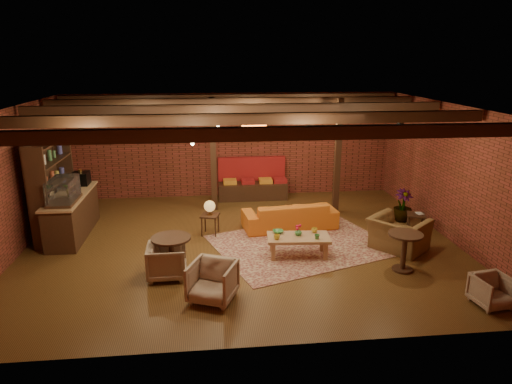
{
  "coord_description": "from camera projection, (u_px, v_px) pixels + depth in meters",
  "views": [
    {
      "loc": [
        -0.72,
        -9.97,
        4.27
      ],
      "look_at": [
        0.35,
        0.2,
        1.21
      ],
      "focal_mm": 32.0,
      "sensor_mm": 36.0,
      "label": 1
    }
  ],
  "objects": [
    {
      "name": "sofa",
      "position": [
        290.0,
        215.0,
        11.7
      ],
      "size": [
        2.47,
        1.21,
        0.69
      ],
      "primitive_type": "imported",
      "rotation": [
        0.0,
        0.0,
        3.26
      ],
      "color": "#C6601B",
      "rests_on": "floor"
    },
    {
      "name": "round_table_left",
      "position": [
        172.0,
        250.0,
        9.11
      ],
      "size": [
        0.79,
        0.79,
        0.82
      ],
      "color": "#311F10",
      "rests_on": "floor"
    },
    {
      "name": "round_table_right",
      "position": [
        405.0,
        246.0,
        9.31
      ],
      "size": [
        0.7,
        0.7,
        0.82
      ],
      "color": "#311F10",
      "rests_on": "floor"
    },
    {
      "name": "wall_front",
      "position": [
        262.0,
        250.0,
        6.52
      ],
      "size": [
        10.0,
        0.02,
        3.2
      ],
      "primitive_type": "cube",
      "color": "maroon",
      "rests_on": "ground"
    },
    {
      "name": "rug",
      "position": [
        302.0,
        244.0,
        10.74
      ],
      "size": [
        4.62,
        4.06,
        0.01
      ],
      "primitive_type": "cube",
      "rotation": [
        0.0,
        0.0,
        0.33
      ],
      "color": "maroon",
      "rests_on": "floor"
    },
    {
      "name": "side_table_lamp",
      "position": [
        210.0,
        209.0,
        11.17
      ],
      "size": [
        0.51,
        0.51,
        0.88
      ],
      "rotation": [
        0.0,
        0.0,
        -0.24
      ],
      "color": "#311F10",
      "rests_on": "floor"
    },
    {
      "name": "armchair_far",
      "position": [
        493.0,
        290.0,
        8.04
      ],
      "size": [
        0.68,
        0.65,
        0.62
      ],
      "primitive_type": "imported",
      "rotation": [
        0.0,
        0.0,
        0.14
      ],
      "color": "beige",
      "rests_on": "floor"
    },
    {
      "name": "wall_back",
      "position": [
        232.0,
        145.0,
        14.14
      ],
      "size": [
        10.0,
        0.02,
        3.2
      ],
      "primitive_type": "cube",
      "color": "maroon",
      "rests_on": "ground"
    },
    {
      "name": "wall_right",
      "position": [
        451.0,
        173.0,
        10.83
      ],
      "size": [
        0.02,
        8.0,
        3.2
      ],
      "primitive_type": "cube",
      "color": "maroon",
      "rests_on": "ground"
    },
    {
      "name": "ceiling_beams",
      "position": [
        241.0,
        113.0,
        9.91
      ],
      "size": [
        9.8,
        6.4,
        0.22
      ],
      "primitive_type": null,
      "color": "#311F10",
      "rests_on": "ceiling"
    },
    {
      "name": "armchair_b",
      "position": [
        212.0,
        280.0,
        8.21
      ],
      "size": [
        1.0,
        0.97,
        0.8
      ],
      "primitive_type": "imported",
      "rotation": [
        0.0,
        0.0,
        -0.39
      ],
      "color": "beige",
      "rests_on": "floor"
    },
    {
      "name": "service_counter",
      "position": [
        71.0,
        204.0,
        11.1
      ],
      "size": [
        0.8,
        2.5,
        1.6
      ],
      "primitive_type": null,
      "color": "#311F10",
      "rests_on": "ground"
    },
    {
      "name": "wall_left",
      "position": [
        11.0,
        185.0,
        9.83
      ],
      "size": [
        0.02,
        8.0,
        3.2
      ],
      "primitive_type": "cube",
      "color": "maroon",
      "rests_on": "ground"
    },
    {
      "name": "banquette",
      "position": [
        253.0,
        183.0,
        14.09
      ],
      "size": [
        2.1,
        0.7,
        1.0
      ],
      "primitive_type": null,
      "color": "maroon",
      "rests_on": "ground"
    },
    {
      "name": "armchair_right",
      "position": [
        399.0,
        229.0,
        10.33
      ],
      "size": [
        1.33,
        1.39,
        1.02
      ],
      "primitive_type": "imported",
      "rotation": [
        0.0,
        0.0,
        2.26
      ],
      "color": "brown",
      "rests_on": "floor"
    },
    {
      "name": "plant_tall",
      "position": [
        406.0,
        174.0,
        11.93
      ],
      "size": [
        1.74,
        1.74,
        2.6
      ],
      "primitive_type": "imported",
      "rotation": [
        0.0,
        0.0,
        0.22
      ],
      "color": "#4C7F4C",
      "rests_on": "floor"
    },
    {
      "name": "coffee_table",
      "position": [
        298.0,
        238.0,
        10.03
      ],
      "size": [
        1.41,
        0.78,
        0.72
      ],
      "rotation": [
        0.0,
        0.0,
        -0.08
      ],
      "color": "#A76E4E",
      "rests_on": "floor"
    },
    {
      "name": "side_table_book",
      "position": [
        416.0,
        215.0,
        11.4
      ],
      "size": [
        0.55,
        0.55,
        0.5
      ],
      "rotation": [
        0.0,
        0.0,
        -0.36
      ],
      "color": "#311F10",
      "rests_on": "floor"
    },
    {
      "name": "post_right",
      "position": [
        338.0,
        157.0,
        12.52
      ],
      "size": [
        0.16,
        0.16,
        3.2
      ],
      "primitive_type": "cube",
      "color": "#311F10",
      "rests_on": "ground"
    },
    {
      "name": "ceiling",
      "position": [
        241.0,
        107.0,
        9.87
      ],
      "size": [
        10.0,
        8.0,
        0.02
      ],
      "primitive_type": "cube",
      "color": "black",
      "rests_on": "wall_back"
    },
    {
      "name": "floor",
      "position": [
        242.0,
        244.0,
        10.79
      ],
      "size": [
        10.0,
        10.0,
        0.0
      ],
      "primitive_type": "plane",
      "color": "#3F270F",
      "rests_on": "ground"
    },
    {
      "name": "armchair_a",
      "position": [
        167.0,
        259.0,
        9.08
      ],
      "size": [
        0.71,
        0.76,
        0.77
      ],
      "primitive_type": "imported",
      "rotation": [
        0.0,
        0.0,
        1.59
      ],
      "color": "beige",
      "rests_on": "floor"
    },
    {
      "name": "service_sign",
      "position": [
        254.0,
        125.0,
        13.13
      ],
      "size": [
        0.86,
        0.06,
        0.3
      ],
      "primitive_type": "cube",
      "color": "#FF6119",
      "rests_on": "ceiling"
    },
    {
      "name": "post_left",
      "position": [
        213.0,
        155.0,
        12.75
      ],
      "size": [
        0.16,
        0.16,
        3.2
      ],
      "primitive_type": "cube",
      "color": "#311F10",
      "rests_on": "ground"
    },
    {
      "name": "shelving_hutch",
      "position": [
        53.0,
        188.0,
        11.05
      ],
      "size": [
        0.52,
        2.0,
        2.4
      ],
      "primitive_type": null,
      "color": "#311F10",
      "rests_on": "ground"
    },
    {
      "name": "ceiling_spotlights",
      "position": [
        241.0,
        123.0,
        9.97
      ],
      "size": [
        6.4,
        4.4,
        0.28
      ],
      "primitive_type": null,
      "color": "black",
      "rests_on": "ceiling"
    },
    {
      "name": "plant_counter",
      "position": [
        76.0,
        185.0,
        11.18
      ],
      "size": [
        0.35,
        0.39,
        0.3
      ],
      "primitive_type": "imported",
      "color": "#337F33",
      "rests_on": "service_counter"
    },
    {
      "name": "ceiling_pipe",
      "position": [
        236.0,
        114.0,
        11.5
      ],
      "size": [
        9.6,
        0.12,
        0.12
      ],
      "primitive_type": "cylinder",
      "rotation": [
        0.0,
        1.57,
        0.0
      ],
      "color": "black",
      "rests_on": "ceiling"
    }
  ]
}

